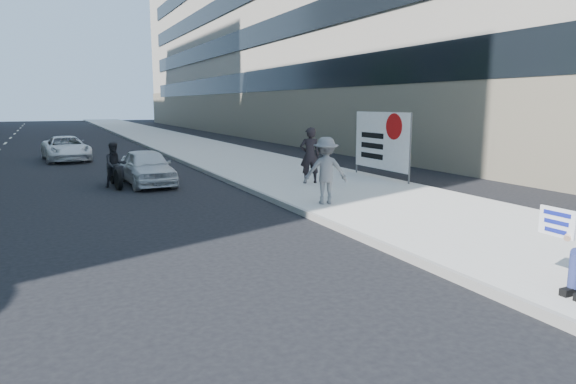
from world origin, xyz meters
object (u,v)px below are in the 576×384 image
pedestrian_woman (310,155)px  white_sedan_far (66,148)px  white_sedan_near (147,167)px  jogger (326,171)px  protest_banner (381,141)px  motorcycle (115,167)px

pedestrian_woman → white_sedan_far: size_ratio=0.43×
pedestrian_woman → white_sedan_near: 5.35m
jogger → white_sedan_far: size_ratio=0.41×
jogger → protest_banner: bearing=-119.0°
pedestrian_woman → white_sedan_near: (-4.53, 2.81, -0.44)m
jogger → pedestrian_woman: pedestrian_woman is taller
pedestrian_woman → motorcycle: bearing=-10.7°
jogger → white_sedan_far: 15.92m
pedestrian_woman → motorcycle: 6.18m
pedestrian_woman → protest_banner: bearing=-164.3°
white_sedan_far → motorcycle: 9.15m
protest_banner → white_sedan_far: size_ratio=0.75×
jogger → protest_banner: (3.88, 3.14, 0.42)m
jogger → protest_banner: size_ratio=0.54×
protest_banner → white_sedan_far: (-9.35, 11.81, -0.84)m
jogger → motorcycle: jogger is taller
jogger → white_sedan_near: bearing=-38.7°
pedestrian_woman → motorcycle: (-5.53, 2.74, -0.39)m
pedestrian_woman → white_sedan_far: 13.57m
white_sedan_near → pedestrian_woman: bearing=-34.1°
white_sedan_near → white_sedan_far: 9.25m
white_sedan_near → white_sedan_far: (-2.13, 9.00, -0.02)m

